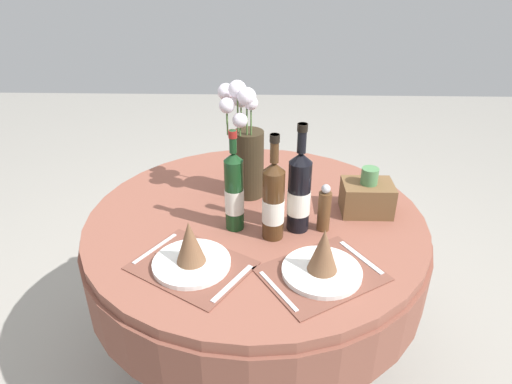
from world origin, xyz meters
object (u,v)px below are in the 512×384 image
place_setting_left (191,254)px  wine_bottle_right (299,192)px  dining_table (256,247)px  wine_bottle_centre (273,201)px  wine_bottle_left (234,192)px  pepper_mill (324,209)px  place_setting_right (323,262)px  flower_vase (246,145)px  woven_basket_side_right (367,196)px

place_setting_left → wine_bottle_right: 0.41m
dining_table → wine_bottle_centre: (0.06, -0.13, 0.28)m
wine_bottle_left → pepper_mill: (0.31, -0.00, -0.06)m
place_setting_left → place_setting_right: (0.39, -0.03, 0.00)m
wine_bottle_right → dining_table: bearing=151.3°
wine_bottle_centre → wine_bottle_right: (0.09, 0.05, 0.01)m
place_setting_right → wine_bottle_right: bearing=103.2°
wine_bottle_centre → pepper_mill: bearing=15.3°
dining_table → pepper_mill: 0.34m
dining_table → place_setting_left: size_ratio=2.94×
place_setting_right → wine_bottle_left: 0.39m
flower_vase → woven_basket_side_right: (0.45, -0.12, -0.15)m
place_setting_left → flower_vase: flower_vase is taller
wine_bottle_left → woven_basket_side_right: bearing=14.2°
wine_bottle_left → dining_table: bearing=49.6°
flower_vase → wine_bottle_left: (-0.03, -0.24, -0.07)m
wine_bottle_left → place_setting_left: bearing=-118.0°
flower_vase → wine_bottle_left: flower_vase is taller
dining_table → wine_bottle_centre: wine_bottle_centre is taller
dining_table → place_setting_left: (-0.19, -0.30, 0.19)m
wine_bottle_centre → wine_bottle_left: bearing=158.9°
woven_basket_side_right → pepper_mill: bearing=-144.0°
dining_table → flower_vase: size_ratio=2.75×
dining_table → wine_bottle_left: 0.30m
wine_bottle_left → pepper_mill: 0.31m
place_setting_left → wine_bottle_centre: wine_bottle_centre is taller
flower_vase → woven_basket_side_right: 0.49m
place_setting_left → wine_bottle_right: (0.34, 0.22, 0.10)m
dining_table → wine_bottle_centre: bearing=-65.3°
place_setting_left → pepper_mill: 0.48m
dining_table → place_setting_left: 0.41m
dining_table → wine_bottle_left: size_ratio=3.47×
place_setting_left → flower_vase: size_ratio=0.94×
wine_bottle_centre → woven_basket_side_right: (0.34, 0.17, -0.07)m
wine_bottle_right → woven_basket_side_right: size_ratio=2.12×
wine_bottle_left → woven_basket_side_right: wine_bottle_left is taller
dining_table → place_setting_left: place_setting_left is taller
dining_table → place_setting_right: bearing=-58.1°
place_setting_left → wine_bottle_right: bearing=33.6°
place_setting_left → dining_table: bearing=58.3°
wine_bottle_left → woven_basket_side_right: 0.50m
place_setting_right → wine_bottle_left: (-0.28, 0.25, 0.09)m
dining_table → wine_bottle_left: bearing=-130.4°
pepper_mill → woven_basket_side_right: 0.21m
wine_bottle_right → pepper_mill: 0.11m
place_setting_right → place_setting_left: bearing=175.8°
dining_table → place_setting_right: (0.21, -0.33, 0.19)m
dining_table → wine_bottle_right: wine_bottle_right is taller
wine_bottle_left → pepper_mill: bearing=-0.5°
place_setting_right → wine_bottle_centre: 0.26m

